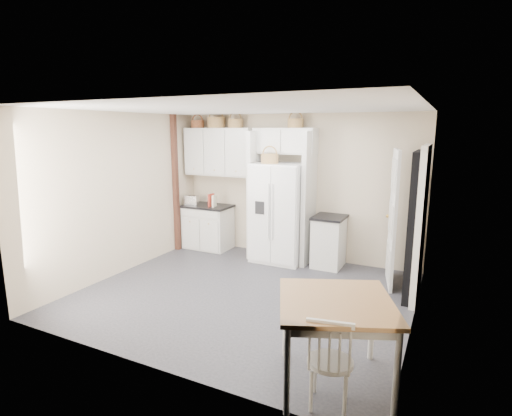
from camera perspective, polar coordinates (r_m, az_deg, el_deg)
The scene contains 27 objects.
floor at distance 5.88m, azimuth -1.64°, elevation -12.16°, with size 4.50×4.50×0.00m, color #2A2932.
ceiling at distance 5.40m, azimuth -1.80°, elevation 14.05°, with size 4.50×4.50×0.00m, color white.
wall_back at distance 7.30m, azimuth 5.68°, elevation 3.04°, with size 4.50×4.50×0.00m, color beige.
wall_left at distance 6.83m, azimuth -18.65°, elevation 1.94°, with size 4.00×4.00×0.00m, color beige.
wall_right at distance 4.88m, azimuth 22.32°, elevation -1.86°, with size 4.00×4.00×0.00m, color beige.
refrigerator at distance 7.08m, azimuth 3.41°, elevation -0.67°, with size 0.90×0.73×1.75m, color white.
base_cab_left at distance 7.97m, azimuth -6.86°, elevation -2.78°, with size 0.89×0.56×0.83m, color silver.
base_cab_right at distance 6.98m, azimuth 10.34°, elevation -4.85°, with size 0.48×0.58×0.85m, color silver.
dining_table at distance 3.92m, azimuth 11.13°, elevation -18.31°, with size 1.00×1.00×0.83m, color #955A36.
windsor_chair at distance 3.67m, azimuth 10.54°, elevation -20.82°, with size 0.39×0.36×0.80m, color silver.
counter_left at distance 7.88m, azimuth -6.93°, elevation 0.27°, with size 0.93×0.60×0.04m, color black.
counter_right at distance 6.87m, azimuth 10.47°, elevation -1.31°, with size 0.52×0.61×0.04m, color black.
toaster at distance 7.96m, azimuth -9.21°, elevation 1.12°, with size 0.26×0.15×0.18m, color silver.
cookbook_red at distance 7.71m, azimuth -6.40°, elevation 1.12°, with size 0.04×0.16×0.25m, color #AB3626.
cookbook_cream at distance 7.68m, azimuth -5.99°, elevation 1.01°, with size 0.03×0.15×0.23m, color white.
basket_upper_a at distance 7.99m, azimuth -8.35°, elevation 11.77°, with size 0.26×0.26×0.15m, color #613216.
basket_upper_b at distance 7.76m, azimuth -5.72°, elevation 12.04°, with size 0.34×0.34×0.20m, color olive.
basket_upper_c at distance 7.55m, azimuth -2.96°, elevation 11.97°, with size 0.29×0.29×0.16m, color olive.
basket_bridge_b at distance 7.05m, azimuth 5.66°, elevation 11.96°, with size 0.28×0.28×0.16m, color olive.
basket_fridge_a at distance 6.92m, azimuth 1.97°, elevation 7.06°, with size 0.31×0.31×0.16m, color olive.
upper_cabinet at distance 7.74m, azimuth -5.24°, elevation 7.98°, with size 1.40×0.34×0.90m, color silver.
bridge_cabinet at distance 7.12m, azimuth 4.17°, elevation 9.53°, with size 1.12×0.34×0.45m, color silver.
fridge_panel_left at distance 7.31m, azimuth -0.03°, elevation 1.91°, with size 0.08×0.60×2.30m, color silver.
fridge_panel_right at distance 6.92m, azimuth 7.56°, elevation 1.29°, with size 0.08×0.60×2.30m, color silver.
trim_post at distance 7.80m, azimuth -11.41°, elevation 3.40°, with size 0.09×0.09×2.60m, color #432215.
doorway_void at distance 5.92m, azimuth 21.98°, elevation -2.37°, with size 0.18×0.85×2.05m, color black.
door_slab at distance 6.28m, azimuth 18.97°, elevation -1.42°, with size 0.80×0.04×2.05m, color white.
Camera 1 is at (2.53, -4.76, 2.34)m, focal length 28.00 mm.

